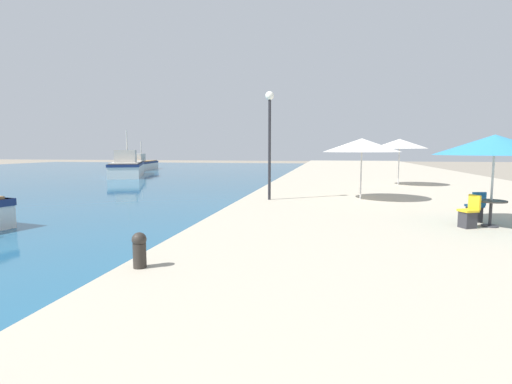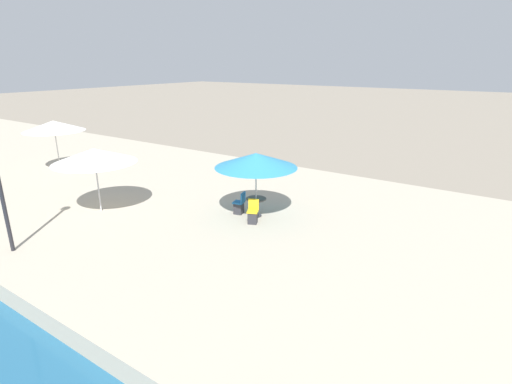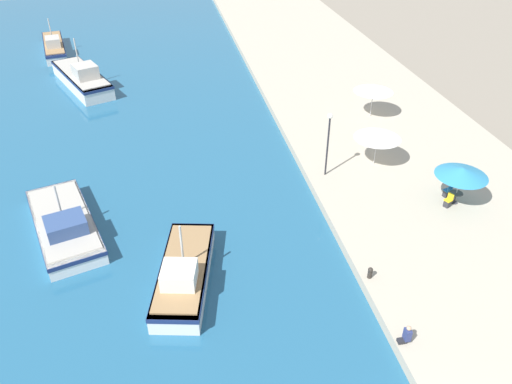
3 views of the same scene
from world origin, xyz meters
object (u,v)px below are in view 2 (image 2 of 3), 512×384
at_px(cafe_umbrella_white, 94,156).
at_px(cafe_umbrella_striped, 54,126).
at_px(cafe_umbrella_pink, 256,160).
at_px(cafe_table, 256,203).
at_px(cafe_chair_left, 239,206).
at_px(cafe_chair_right, 253,215).

relative_size(cafe_umbrella_white, cafe_umbrella_striped, 1.01).
distance_m(cafe_umbrella_pink, cafe_table, 1.74).
xyz_separation_m(cafe_umbrella_pink, cafe_chair_left, (-0.17, 0.70, -1.95)).
xyz_separation_m(cafe_umbrella_striped, cafe_chair_right, (-0.29, -13.47, -2.15)).
height_order(cafe_table, cafe_chair_right, cafe_chair_right).
height_order(cafe_umbrella_pink, cafe_umbrella_striped, cafe_umbrella_striped).
height_order(cafe_umbrella_white, cafe_table, cafe_umbrella_white).
height_order(cafe_umbrella_white, cafe_chair_right, cafe_umbrella_white).
bearing_deg(cafe_umbrella_pink, cafe_chair_left, 103.88).
bearing_deg(cafe_umbrella_pink, cafe_chair_right, -155.13).
height_order(cafe_umbrella_striped, cafe_chair_left, cafe_umbrella_striped).
relative_size(cafe_chair_left, cafe_chair_right, 1.00).
xyz_separation_m(cafe_table, cafe_chair_right, (-0.66, -0.30, -0.21)).
bearing_deg(cafe_umbrella_white, cafe_chair_right, -67.31).
relative_size(cafe_umbrella_striped, cafe_table, 4.05).
relative_size(cafe_umbrella_striped, cafe_chair_right, 3.56).
bearing_deg(cafe_table, cafe_umbrella_pink, 77.24).
xyz_separation_m(cafe_umbrella_striped, cafe_table, (0.37, -13.17, -1.95)).
height_order(cafe_umbrella_pink, cafe_umbrella_white, cafe_umbrella_white).
bearing_deg(cafe_chair_left, cafe_chair_right, -129.60).
distance_m(cafe_table, cafe_chair_left, 0.75).
height_order(cafe_umbrella_pink, cafe_chair_right, cafe_umbrella_pink).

